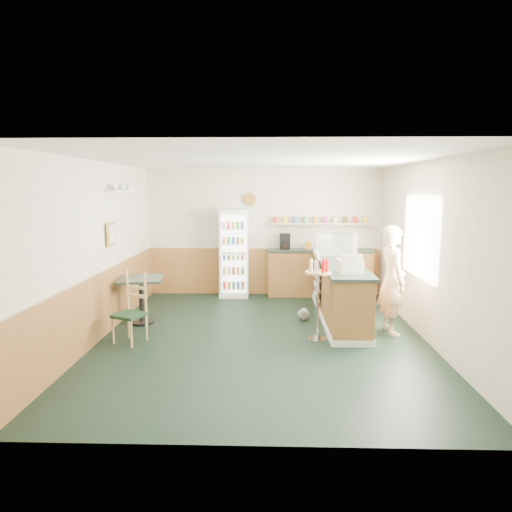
{
  "coord_description": "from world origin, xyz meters",
  "views": [
    {
      "loc": [
        0.12,
        -6.79,
        2.29
      ],
      "look_at": [
        -0.1,
        0.6,
        1.19
      ],
      "focal_mm": 32.0,
      "sensor_mm": 36.0,
      "label": 1
    }
  ],
  "objects_px": {
    "display_case": "(335,245)",
    "cafe_table": "(141,291)",
    "condiment_stand": "(318,288)",
    "drinks_fridge": "(234,254)",
    "cash_register": "(350,266)",
    "shopkeeper": "(392,280)",
    "cafe_chair": "(131,305)"
  },
  "relations": [
    {
      "from": "display_case",
      "to": "cash_register",
      "type": "distance_m",
      "value": 1.59
    },
    {
      "from": "display_case",
      "to": "cafe_chair",
      "type": "distance_m",
      "value": 3.87
    },
    {
      "from": "condiment_stand",
      "to": "cafe_table",
      "type": "bearing_deg",
      "value": 165.21
    },
    {
      "from": "display_case",
      "to": "cafe_chair",
      "type": "bearing_deg",
      "value": -150.17
    },
    {
      "from": "drinks_fridge",
      "to": "display_case",
      "type": "height_order",
      "value": "drinks_fridge"
    },
    {
      "from": "display_case",
      "to": "cafe_chair",
      "type": "relative_size",
      "value": 0.74
    },
    {
      "from": "display_case",
      "to": "shopkeeper",
      "type": "relative_size",
      "value": 0.46
    },
    {
      "from": "cash_register",
      "to": "cafe_table",
      "type": "distance_m",
      "value": 3.49
    },
    {
      "from": "drinks_fridge",
      "to": "shopkeeper",
      "type": "height_order",
      "value": "drinks_fridge"
    },
    {
      "from": "shopkeeper",
      "to": "display_case",
      "type": "bearing_deg",
      "value": 18.24
    },
    {
      "from": "display_case",
      "to": "condiment_stand",
      "type": "relative_size",
      "value": 0.64
    },
    {
      "from": "shopkeeper",
      "to": "cafe_table",
      "type": "relative_size",
      "value": 2.08
    },
    {
      "from": "shopkeeper",
      "to": "cafe_chair",
      "type": "relative_size",
      "value": 1.62
    },
    {
      "from": "shopkeeper",
      "to": "condiment_stand",
      "type": "relative_size",
      "value": 1.4
    },
    {
      "from": "drinks_fridge",
      "to": "shopkeeper",
      "type": "bearing_deg",
      "value": -42.54
    },
    {
      "from": "drinks_fridge",
      "to": "cafe_table",
      "type": "xyz_separation_m",
      "value": [
        -1.43,
        -2.04,
        -0.36
      ]
    },
    {
      "from": "drinks_fridge",
      "to": "shopkeeper",
      "type": "xyz_separation_m",
      "value": [
        2.67,
        -2.45,
        -0.06
      ]
    },
    {
      "from": "display_case",
      "to": "condiment_stand",
      "type": "height_order",
      "value": "display_case"
    },
    {
      "from": "condiment_stand",
      "to": "cafe_table",
      "type": "height_order",
      "value": "condiment_stand"
    },
    {
      "from": "cafe_chair",
      "to": "cafe_table",
      "type": "bearing_deg",
      "value": 119.45
    },
    {
      "from": "display_case",
      "to": "shopkeeper",
      "type": "bearing_deg",
      "value": -63.66
    },
    {
      "from": "display_case",
      "to": "cafe_table",
      "type": "bearing_deg",
      "value": -163.6
    },
    {
      "from": "cafe_table",
      "to": "display_case",
      "type": "bearing_deg",
      "value": 16.4
    },
    {
      "from": "drinks_fridge",
      "to": "cash_register",
      "type": "distance_m",
      "value": 3.29
    },
    {
      "from": "shopkeeper",
      "to": "cafe_table",
      "type": "xyz_separation_m",
      "value": [
        -4.1,
        0.41,
        -0.3
      ]
    },
    {
      "from": "drinks_fridge",
      "to": "cafe_table",
      "type": "height_order",
      "value": "drinks_fridge"
    },
    {
      "from": "drinks_fridge",
      "to": "cash_register",
      "type": "xyz_separation_m",
      "value": [
        1.97,
        -2.62,
        0.19
      ]
    },
    {
      "from": "display_case",
      "to": "cafe_table",
      "type": "distance_m",
      "value": 3.61
    },
    {
      "from": "shopkeeper",
      "to": "cafe_chair",
      "type": "xyz_separation_m",
      "value": [
        -4.01,
        -0.48,
        -0.31
      ]
    },
    {
      "from": "drinks_fridge",
      "to": "condiment_stand",
      "type": "distance_m",
      "value": 3.17
    },
    {
      "from": "cash_register",
      "to": "condiment_stand",
      "type": "xyz_separation_m",
      "value": [
        -0.49,
        -0.18,
        -0.3
      ]
    },
    {
      "from": "cafe_chair",
      "to": "condiment_stand",
      "type": "bearing_deg",
      "value": 26.08
    }
  ]
}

